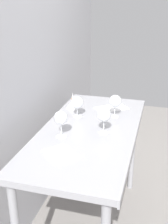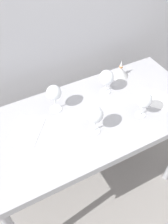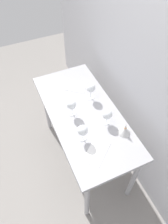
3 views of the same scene
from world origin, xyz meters
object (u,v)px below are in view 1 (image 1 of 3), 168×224
object	(u,v)px
wine_glass_near_right	(115,102)
wine_glass_near_center	(104,116)
tasting_sheet_upper	(61,154)
wine_glass_far_left	(61,118)
wine_glass_far_right	(77,103)
decanter_funnel	(73,103)
tasting_sheet_lower	(111,108)

from	to	relation	value
wine_glass_near_right	wine_glass_near_center	xyz separation A→B (m)	(-0.31, 0.02, 0.01)
wine_glass_near_center	tasting_sheet_upper	world-z (taller)	wine_glass_near_center
wine_glass_far_left	wine_glass_far_right	bearing A→B (deg)	-0.30
wine_glass_near_center	wine_glass_near_right	bearing A→B (deg)	-4.11
tasting_sheet_upper	wine_glass_near_center	bearing A→B (deg)	10.67
wine_glass_far_left	decanter_funnel	bearing A→B (deg)	9.66
tasting_sheet_lower	wine_glass_near_right	bearing A→B (deg)	159.05
tasting_sheet_upper	decanter_funnel	xyz separation A→B (m)	(0.74, 0.16, 0.04)
wine_glass_near_right	wine_glass_far_left	distance (m)	0.51
wine_glass_far_left	wine_glass_near_center	size ratio (longest dim) A/B	1.01
wine_glass_far_left	decanter_funnel	distance (m)	0.54
wine_glass_near_center	tasting_sheet_lower	bearing A→B (deg)	4.19
wine_glass_far_left	tasting_sheet_upper	distance (m)	0.26
wine_glass_near_center	wine_glass_far_left	bearing A→B (deg)	115.87
wine_glass_near_right	wine_glass_far_right	bearing A→B (deg)	105.33
wine_glass_near_center	decanter_funnel	size ratio (longest dim) A/B	1.40
wine_glass_far_left	tasting_sheet_lower	xyz separation A→B (m)	(0.60, -0.22, -0.13)
wine_glass_far_left	decanter_funnel	xyz separation A→B (m)	(0.53, 0.09, -0.09)
decanter_funnel	wine_glass_near_center	bearing A→B (deg)	-139.28
decanter_funnel	wine_glass_near_right	bearing A→B (deg)	-104.93
tasting_sheet_lower	wine_glass_far_left	bearing A→B (deg)	120.16
wine_glass_far_left	wine_glass_near_center	world-z (taller)	wine_glass_far_left
wine_glass_near_right	tasting_sheet_lower	world-z (taller)	wine_glass_near_right
wine_glass_near_right	tasting_sheet_upper	distance (m)	0.69
wine_glass_near_right	wine_glass_far_left	size ratio (longest dim) A/B	0.96
wine_glass_far_right	tasting_sheet_upper	bearing A→B (deg)	-172.71
wine_glass_near_right	tasting_sheet_lower	bearing A→B (deg)	18.51
wine_glass_far_right	tasting_sheet_upper	xyz separation A→B (m)	(-0.57, -0.07, -0.11)
wine_glass_near_right	wine_glass_far_left	bearing A→B (deg)	146.99
wine_glass_far_left	tasting_sheet_lower	world-z (taller)	wine_glass_far_left
tasting_sheet_lower	decanter_funnel	world-z (taller)	decanter_funnel
tasting_sheet_lower	wine_glass_near_center	bearing A→B (deg)	144.73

